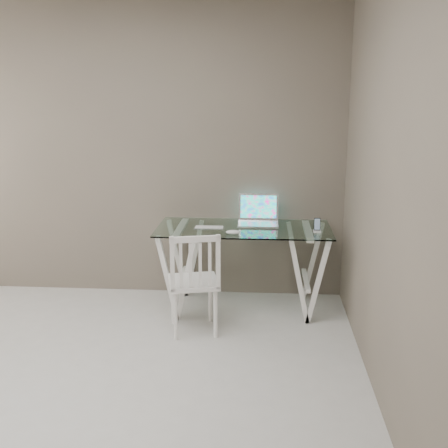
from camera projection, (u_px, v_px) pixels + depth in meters
The scene contains 7 objects.
room at pixel (11, 130), 2.93m from camera, with size 4.50×4.52×2.71m.
desk at pixel (243, 268), 4.94m from camera, with size 1.50×0.70×0.75m.
chair at pixel (194, 279), 4.40m from camera, with size 0.46×0.46×0.85m.
laptop at pixel (258, 217), 5.00m from camera, with size 0.36×0.31×0.25m.
keyboard at pixel (209, 227), 4.84m from camera, with size 0.26×0.11×0.01m, color silver.
mouse at pixel (233, 232), 4.63m from camera, with size 0.12×0.07×0.04m, color silver.
phone_dock at pixel (317, 228), 4.70m from camera, with size 0.06×0.06×0.12m.
Camera 1 is at (1.26, -2.85, 1.94)m, focal length 45.00 mm.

